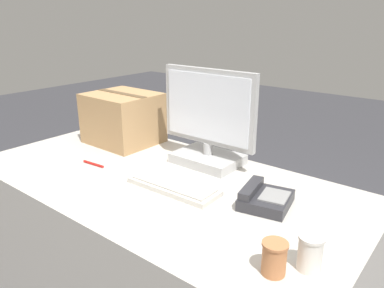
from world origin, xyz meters
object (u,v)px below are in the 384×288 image
monitor (208,127)px  paper_cup_right (310,253)px  pen_marker (93,164)px  paper_cup_left (274,258)px  keyboard (174,186)px  desk_phone (264,198)px  spoon (43,165)px  cardboard_box (123,118)px

monitor → paper_cup_right: size_ratio=4.65×
pen_marker → paper_cup_left: bearing=165.2°
keyboard → paper_cup_left: paper_cup_left is taller
desk_phone → pen_marker: size_ratio=1.70×
paper_cup_left → paper_cup_right: 0.11m
spoon → cardboard_box: size_ratio=0.39×
spoon → keyboard: bearing=-69.2°
cardboard_box → desk_phone: bearing=-9.9°
paper_cup_left → pen_marker: (-1.06, 0.18, -0.04)m
keyboard → pen_marker: 0.48m
paper_cup_right → spoon: size_ratio=0.75×
paper_cup_right → monitor: bearing=146.4°
spoon → paper_cup_right: bearing=-83.7°
desk_phone → paper_cup_left: size_ratio=2.27×
paper_cup_left → paper_cup_right: (0.07, 0.08, 0.00)m
spoon → cardboard_box: bearing=-0.6°
paper_cup_right → cardboard_box: bearing=161.1°
paper_cup_right → desk_phone: bearing=137.3°
paper_cup_right → paper_cup_left: bearing=-131.4°
paper_cup_left → cardboard_box: bearing=156.8°
paper_cup_right → spoon: paper_cup_right is taller
paper_cup_right → cardboard_box: size_ratio=0.29×
monitor → cardboard_box: bearing=-176.5°
monitor → desk_phone: (0.43, -0.21, -0.16)m
keyboard → spoon: bearing=-165.0°
monitor → keyboard: bearing=-79.4°
keyboard → pen_marker: bearing=-176.0°
desk_phone → spoon: bearing=-174.8°
pen_marker → desk_phone: bearing=-174.2°
desk_phone → keyboard: bearing=-174.4°
paper_cup_right → cardboard_box: 1.36m
monitor → cardboard_box: monitor is taller
monitor → paper_cup_right: monitor is taller
cardboard_box → paper_cup_left: bearing=-23.2°
keyboard → paper_cup_right: (0.65, -0.15, 0.04)m
desk_phone → paper_cup_right: paper_cup_right is taller
paper_cup_left → paper_cup_right: bearing=48.6°
cardboard_box → monitor: bearing=3.5°
paper_cup_left → desk_phone: bearing=122.0°
pen_marker → cardboard_box: bearing=-70.6°
desk_phone → monitor: bearing=142.2°
monitor → spoon: size_ratio=3.49×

